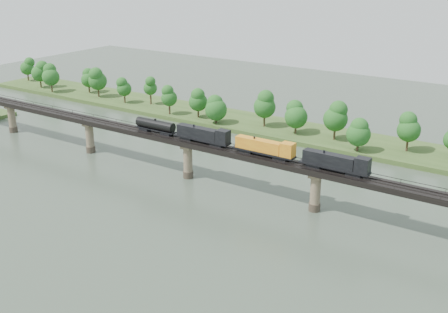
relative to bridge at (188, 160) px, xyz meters
The scene contains 6 objects.
ground 30.49m from the bridge, 90.00° to the right, with size 400.00×400.00×0.00m, color #344133.
far_bank 55.20m from the bridge, 90.00° to the left, with size 300.00×24.00×1.60m, color #324C1E.
bridge is the anchor object (origin of this frame).
bridge_superstructure 6.33m from the bridge, 90.00° to the left, with size 220.00×4.90×0.75m.
far_treeline 51.30m from the bridge, 99.23° to the left, with size 289.06×17.54×13.60m.
freight_train 20.24m from the bridge, ahead, with size 72.06×2.81×4.96m.
Camera 1 is at (92.73, -89.68, 60.88)m, focal length 45.00 mm.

